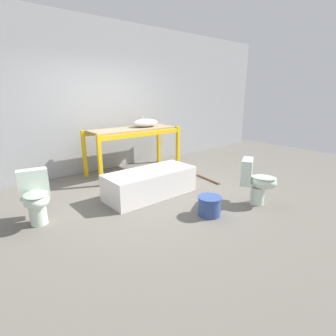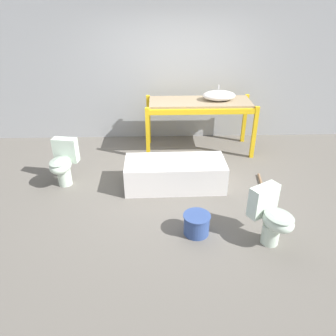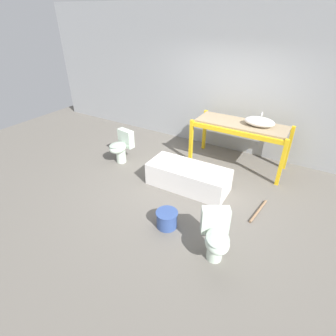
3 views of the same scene
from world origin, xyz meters
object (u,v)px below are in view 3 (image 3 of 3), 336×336
(toilet_near, at_px, (121,146))
(bucket_white, at_px, (167,219))
(sink_basin, at_px, (259,122))
(toilet_far, at_px, (216,236))
(bathtub_main, at_px, (188,175))

(toilet_near, xyz_separation_m, bucket_white, (1.98, -1.30, -0.23))
(sink_basin, relative_size, toilet_far, 0.83)
(bucket_white, bearing_deg, toilet_near, 146.71)
(toilet_near, bearing_deg, sink_basin, 34.34)
(bathtub_main, bearing_deg, sink_basin, 56.77)
(sink_basin, relative_size, bathtub_main, 0.38)
(toilet_near, relative_size, toilet_far, 1.00)
(bathtub_main, xyz_separation_m, toilet_far, (1.09, -1.33, 0.12))
(toilet_near, bearing_deg, toilet_far, -18.11)
(toilet_near, distance_m, bucket_white, 2.37)
(bathtub_main, bearing_deg, bucket_white, -80.34)
(bathtub_main, relative_size, bucket_white, 4.47)
(toilet_near, relative_size, bucket_white, 2.05)
(bucket_white, bearing_deg, sink_basin, 75.71)
(bathtub_main, bearing_deg, toilet_near, 174.34)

